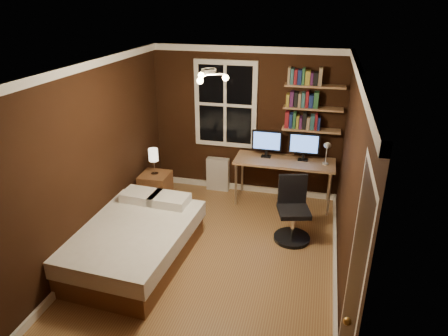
% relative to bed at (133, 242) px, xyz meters
% --- Properties ---
extents(floor, '(4.20, 4.20, 0.00)m').
position_rel_bed_xyz_m(floor, '(1.00, 0.31, -0.27)').
color(floor, brown).
rests_on(floor, ground).
extents(wall_back, '(3.20, 0.04, 2.50)m').
position_rel_bed_xyz_m(wall_back, '(1.00, 2.41, 0.98)').
color(wall_back, black).
rests_on(wall_back, ground).
extents(wall_left, '(0.04, 4.20, 2.50)m').
position_rel_bed_xyz_m(wall_left, '(-0.60, 0.31, 0.98)').
color(wall_left, black).
rests_on(wall_left, ground).
extents(wall_right, '(0.04, 4.20, 2.50)m').
position_rel_bed_xyz_m(wall_right, '(2.60, 0.31, 0.98)').
color(wall_right, black).
rests_on(wall_right, ground).
extents(ceiling, '(3.20, 4.20, 0.02)m').
position_rel_bed_xyz_m(ceiling, '(1.00, 0.31, 2.23)').
color(ceiling, white).
rests_on(ceiling, wall_back).
extents(window, '(1.06, 0.06, 1.46)m').
position_rel_bed_xyz_m(window, '(0.65, 2.37, 1.28)').
color(window, white).
rests_on(window, wall_back).
extents(door, '(0.03, 0.82, 2.05)m').
position_rel_bed_xyz_m(door, '(2.59, -1.24, 0.75)').
color(door, black).
rests_on(door, ground).
extents(door_knob, '(0.06, 0.06, 0.06)m').
position_rel_bed_xyz_m(door_knob, '(2.55, -1.54, 0.73)').
color(door_knob, gold).
rests_on(door_knob, door).
extents(ceiling_fixture, '(0.44, 0.44, 0.18)m').
position_rel_bed_xyz_m(ceiling_fixture, '(1.00, 0.21, 2.13)').
color(ceiling_fixture, beige).
rests_on(ceiling_fixture, ceiling).
extents(bookshelf_lower, '(0.92, 0.22, 0.03)m').
position_rel_bed_xyz_m(bookshelf_lower, '(2.08, 2.29, 0.98)').
color(bookshelf_lower, '#9D704C').
rests_on(bookshelf_lower, wall_back).
extents(books_row_lower, '(0.60, 0.16, 0.23)m').
position_rel_bed_xyz_m(books_row_lower, '(2.08, 2.29, 1.11)').
color(books_row_lower, maroon).
rests_on(books_row_lower, bookshelf_lower).
extents(bookshelf_middle, '(0.92, 0.22, 0.03)m').
position_rel_bed_xyz_m(bookshelf_middle, '(2.08, 2.29, 1.33)').
color(bookshelf_middle, '#9D704C').
rests_on(bookshelf_middle, wall_back).
extents(books_row_middle, '(0.48, 0.16, 0.23)m').
position_rel_bed_xyz_m(books_row_middle, '(2.08, 2.29, 1.46)').
color(books_row_middle, navy).
rests_on(books_row_middle, bookshelf_middle).
extents(bookshelf_upper, '(0.92, 0.22, 0.03)m').
position_rel_bed_xyz_m(bookshelf_upper, '(2.08, 2.29, 1.68)').
color(bookshelf_upper, '#9D704C').
rests_on(bookshelf_upper, wall_back).
extents(books_row_upper, '(0.54, 0.16, 0.23)m').
position_rel_bed_xyz_m(books_row_upper, '(2.08, 2.29, 1.81)').
color(books_row_upper, '#2A633A').
rests_on(books_row_upper, bookshelf_upper).
extents(bed, '(1.46, 1.95, 0.64)m').
position_rel_bed_xyz_m(bed, '(0.00, 0.00, 0.00)').
color(bed, brown).
rests_on(bed, ground).
extents(nightstand, '(0.46, 0.46, 0.56)m').
position_rel_bed_xyz_m(nightstand, '(-0.31, 1.48, 0.01)').
color(nightstand, brown).
rests_on(nightstand, ground).
extents(bedside_lamp, '(0.15, 0.15, 0.44)m').
position_rel_bed_xyz_m(bedside_lamp, '(-0.31, 1.48, 0.51)').
color(bedside_lamp, beige).
rests_on(bedside_lamp, nightstand).
extents(radiator, '(0.40, 0.14, 0.60)m').
position_rel_bed_xyz_m(radiator, '(0.53, 2.30, 0.02)').
color(radiator, silver).
rests_on(radiator, ground).
extents(desk, '(1.61, 0.60, 0.76)m').
position_rel_bed_xyz_m(desk, '(1.71, 2.09, 0.43)').
color(desk, '#9D704C').
rests_on(desk, ground).
extents(monitor_left, '(0.49, 0.12, 0.45)m').
position_rel_bed_xyz_m(monitor_left, '(1.39, 2.17, 0.72)').
color(monitor_left, black).
rests_on(monitor_left, desk).
extents(monitor_right, '(0.49, 0.12, 0.45)m').
position_rel_bed_xyz_m(monitor_right, '(1.99, 2.17, 0.72)').
color(monitor_right, black).
rests_on(monitor_right, desk).
extents(desk_lamp, '(0.14, 0.32, 0.44)m').
position_rel_bed_xyz_m(desk_lamp, '(2.35, 2.00, 0.71)').
color(desk_lamp, silver).
rests_on(desk_lamp, desk).
extents(office_chair, '(0.52, 0.52, 0.94)m').
position_rel_bed_xyz_m(office_chair, '(1.96, 1.03, 0.08)').
color(office_chair, black).
rests_on(office_chair, ground).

